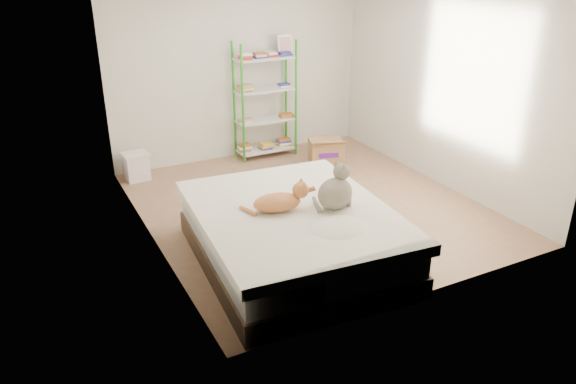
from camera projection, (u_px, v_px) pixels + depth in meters
room at (311, 101)px, 6.29m from camera, size 3.81×4.21×2.61m
bed at (293, 236)px, 5.51m from camera, size 1.97×2.38×0.57m
orange_cat at (277, 200)px, 5.33m from camera, size 0.59×0.39×0.22m
grey_cat at (335, 187)px, 5.33m from camera, size 0.46×0.41×0.45m
shelf_unit at (266, 100)px, 8.12m from camera, size 0.90×0.36×1.74m
cardboard_box at (326, 150)px, 8.16m from camera, size 0.56×0.57×0.38m
white_bin at (137, 166)px, 7.51m from camera, size 0.34×0.31×0.38m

